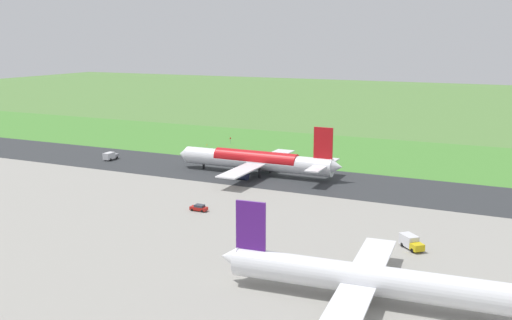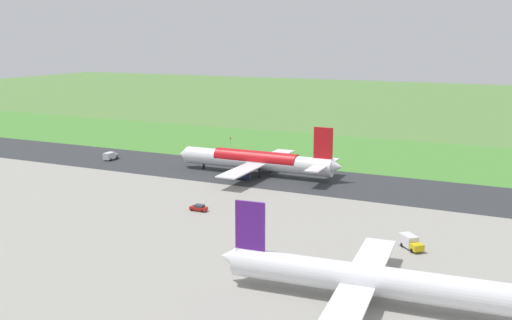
% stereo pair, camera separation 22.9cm
% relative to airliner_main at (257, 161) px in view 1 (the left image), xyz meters
% --- Properties ---
extents(ground_plane, '(800.00, 800.00, 0.00)m').
position_rel_airliner_main_xyz_m(ground_plane, '(11.06, 0.00, -4.35)').
color(ground_plane, '#547F3D').
extents(runway_asphalt, '(600.00, 30.27, 0.06)m').
position_rel_airliner_main_xyz_m(runway_asphalt, '(11.06, 0.00, -4.32)').
color(runway_asphalt, '#2D3033').
rests_on(runway_asphalt, ground).
extents(apron_concrete, '(440.00, 110.00, 0.05)m').
position_rel_airliner_main_xyz_m(apron_concrete, '(11.06, 68.08, -4.33)').
color(apron_concrete, gray).
rests_on(apron_concrete, ground).
extents(grass_verge_foreground, '(600.00, 80.00, 0.04)m').
position_rel_airliner_main_xyz_m(grass_verge_foreground, '(11.06, -39.64, -4.33)').
color(grass_verge_foreground, '#478534').
rests_on(grass_verge_foreground, ground).
extents(airliner_main, '(53.98, 44.04, 15.88)m').
position_rel_airliner_main_xyz_m(airliner_main, '(0.00, 0.00, 0.00)').
color(airliner_main, white).
rests_on(airliner_main, ground).
extents(airliner_parked_near, '(49.77, 40.75, 14.52)m').
position_rel_airliner_main_xyz_m(airliner_parked_near, '(-52.64, 72.06, -0.39)').
color(airliner_parked_near, white).
rests_on(airliner_parked_near, ground).
extents(service_truck_baggage, '(2.31, 5.80, 2.65)m').
position_rel_airliner_main_xyz_m(service_truck_baggage, '(54.23, 1.66, -2.95)').
color(service_truck_baggage, gray).
rests_on(service_truck_baggage, ground).
extents(service_car_followme, '(4.21, 1.95, 1.62)m').
position_rel_airliner_main_xyz_m(service_car_followme, '(-3.71, 40.50, -3.51)').
color(service_car_followme, '#B21914').
rests_on(service_car_followme, ground).
extents(service_truck_fuel, '(5.67, 5.72, 2.65)m').
position_rel_airliner_main_xyz_m(service_truck_fuel, '(-54.54, 44.73, -2.95)').
color(service_truck_fuel, gold).
rests_on(service_truck_fuel, ground).
extents(no_stopping_sign, '(0.60, 0.10, 2.47)m').
position_rel_airliner_main_xyz_m(no_stopping_sign, '(32.00, -43.27, -2.88)').
color(no_stopping_sign, slate).
rests_on(no_stopping_sign, ground).
extents(traffic_cone_orange, '(0.40, 0.40, 0.55)m').
position_rel_airliner_main_xyz_m(traffic_cone_orange, '(38.54, -36.24, -4.08)').
color(traffic_cone_orange, orange).
rests_on(traffic_cone_orange, ground).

